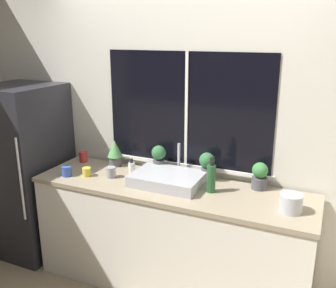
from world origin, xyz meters
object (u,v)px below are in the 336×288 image
at_px(bottle_tall, 211,178).
at_px(mug_grey, 111,172).
at_px(soap_bottle, 132,169).
at_px(mug_blue, 67,171).
at_px(potted_plant_far_left, 115,152).
at_px(potted_plant_far_right, 260,176).
at_px(refrigerator, 26,170).
at_px(potted_plant_center_left, 159,158).
at_px(kettle, 291,202).
at_px(potted_plant_center_right, 207,164).
at_px(mug_red, 83,157).
at_px(mug_yellow, 87,172).
at_px(sink, 168,179).

xyz_separation_m(bottle_tall, mug_grey, (-0.87, -0.06, -0.07)).
relative_size(soap_bottle, mug_blue, 1.84).
bearing_deg(potted_plant_far_left, potted_plant_far_right, 0.00).
xyz_separation_m(refrigerator, potted_plant_center_left, (1.31, 0.25, 0.23)).
relative_size(refrigerator, kettle, 10.49).
distance_m(potted_plant_center_left, mug_blue, 0.80).
distance_m(potted_plant_center_left, mug_grey, 0.43).
bearing_deg(potted_plant_center_right, potted_plant_far_right, -0.00).
height_order(mug_red, kettle, kettle).
bearing_deg(potted_plant_far_right, potted_plant_center_left, -180.00).
relative_size(refrigerator, potted_plant_far_right, 7.58).
bearing_deg(potted_plant_center_left, refrigerator, -169.36).
distance_m(refrigerator, potted_plant_far_left, 0.93).
relative_size(potted_plant_far_right, kettle, 1.38).
relative_size(refrigerator, mug_yellow, 21.79).
distance_m(sink, mug_grey, 0.50).
bearing_deg(potted_plant_far_right, potted_plant_far_left, 180.00).
relative_size(potted_plant_center_left, soap_bottle, 1.53).
height_order(refrigerator, potted_plant_far_right, refrigerator).
xyz_separation_m(mug_grey, kettle, (1.47, -0.04, 0.02)).
distance_m(bottle_tall, mug_grey, 0.87).
xyz_separation_m(bottle_tall, mug_yellow, (-1.07, -0.12, -0.08)).
height_order(soap_bottle, mug_grey, soap_bottle).
distance_m(mug_yellow, mug_grey, 0.22).
xyz_separation_m(sink, mug_blue, (-0.86, -0.19, -0.00)).
bearing_deg(sink, soap_bottle, 176.78).
relative_size(refrigerator, potted_plant_center_right, 6.86).
bearing_deg(mug_blue, refrigerator, 166.18).
height_order(potted_plant_center_right, potted_plant_far_right, potted_plant_center_right).
bearing_deg(mug_yellow, bottle_tall, 6.27).
relative_size(potted_plant_center_right, potted_plant_far_right, 1.11).
height_order(potted_plant_center_left, mug_grey, potted_plant_center_left).
height_order(potted_plant_far_left, bottle_tall, bottle_tall).
bearing_deg(mug_yellow, potted_plant_far_left, 76.46).
bearing_deg(potted_plant_far_left, sink, -18.19).
xyz_separation_m(soap_bottle, mug_grey, (-0.15, -0.09, -0.02)).
height_order(sink, mug_grey, sink).
distance_m(potted_plant_center_left, soap_bottle, 0.26).
distance_m(potted_plant_far_left, mug_blue, 0.47).
height_order(potted_plant_center_right, mug_red, potted_plant_center_right).
xyz_separation_m(sink, potted_plant_center_right, (0.26, 0.21, 0.09)).
bearing_deg(sink, mug_yellow, -169.80).
bearing_deg(potted_plant_far_left, mug_yellow, -103.54).
bearing_deg(mug_yellow, sink, 10.20).
height_order(potted_plant_far_left, potted_plant_far_right, potted_plant_far_left).
xyz_separation_m(soap_bottle, kettle, (1.31, -0.13, 0.00)).
relative_size(potted_plant_far_right, soap_bottle, 1.35).
bearing_deg(potted_plant_far_left, refrigerator, -164.09).
height_order(potted_plant_far_left, potted_plant_center_left, potted_plant_center_left).
xyz_separation_m(mug_blue, mug_grey, (0.37, 0.13, 0.00)).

